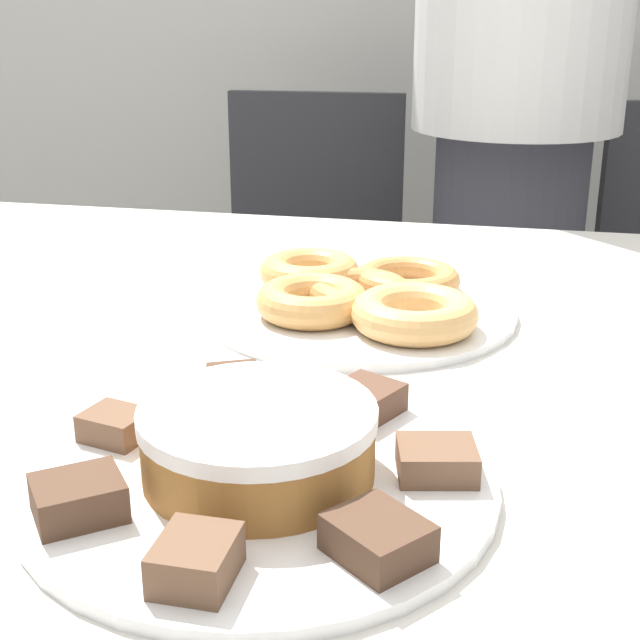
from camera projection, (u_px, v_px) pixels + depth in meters
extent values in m
cube|color=silver|center=(312.00, 356.00, 0.92)|extent=(1.75, 1.09, 0.03)
cylinder|color=#383842|center=(499.00, 338.00, 1.82)|extent=(0.29, 0.29, 0.85)
cylinder|color=black|center=(301.00, 488.00, 2.07)|extent=(0.44, 0.44, 0.01)
cylinder|color=#262626|center=(300.00, 405.00, 2.00)|extent=(0.06, 0.06, 0.41)
cube|color=#2D2D33|center=(299.00, 310.00, 1.92)|extent=(0.46, 0.46, 0.04)
cube|color=#2D2D33|center=(316.00, 186.00, 2.03)|extent=(0.40, 0.05, 0.42)
cylinder|color=white|center=(259.00, 480.00, 0.65)|extent=(0.35, 0.35, 0.01)
cylinder|color=white|center=(359.00, 309.00, 1.00)|extent=(0.35, 0.35, 0.01)
cylinder|color=#9E662D|center=(258.00, 449.00, 0.64)|extent=(0.17, 0.17, 0.04)
cylinder|color=white|center=(258.00, 415.00, 0.63)|extent=(0.17, 0.17, 0.01)
cube|color=brown|center=(437.00, 460.00, 0.64)|extent=(0.06, 0.06, 0.02)
cube|color=brown|center=(364.00, 400.00, 0.73)|extent=(0.07, 0.07, 0.02)
cube|color=#513828|center=(235.00, 386.00, 0.76)|extent=(0.06, 0.06, 0.03)
cube|color=brown|center=(116.00, 425.00, 0.69)|extent=(0.06, 0.05, 0.02)
cube|color=#513828|center=(78.00, 498.00, 0.59)|extent=(0.08, 0.07, 0.03)
cube|color=brown|center=(196.00, 560.00, 0.52)|extent=(0.05, 0.05, 0.03)
cube|color=#513828|center=(378.00, 538.00, 0.55)|extent=(0.08, 0.08, 0.03)
torus|color=#C68447|center=(359.00, 292.00, 1.00)|extent=(0.12, 0.12, 0.03)
torus|color=tan|center=(312.00, 301.00, 0.96)|extent=(0.12, 0.12, 0.04)
torus|color=#E5AD66|center=(414.00, 313.00, 0.92)|extent=(0.13, 0.13, 0.04)
torus|color=#D18E4C|center=(407.00, 279.00, 1.04)|extent=(0.12, 0.12, 0.03)
torus|color=tan|center=(310.00, 272.00, 1.06)|extent=(0.12, 0.12, 0.04)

